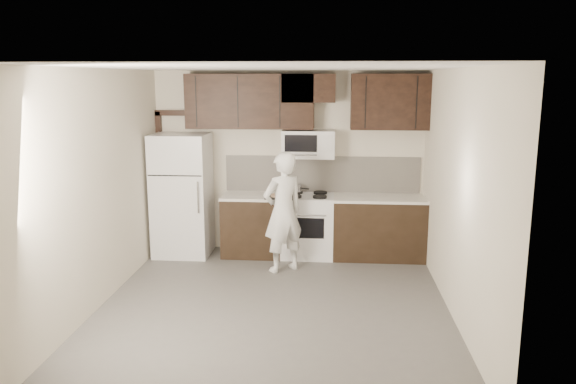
# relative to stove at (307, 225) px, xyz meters

# --- Properties ---
(floor) EXTENTS (4.50, 4.50, 0.00)m
(floor) POSITION_rel_stove_xyz_m (-0.30, -1.94, -0.46)
(floor) COLOR #555350
(floor) RESTS_ON ground
(back_wall) EXTENTS (4.00, 0.00, 4.00)m
(back_wall) POSITION_rel_stove_xyz_m (-0.30, 0.31, 0.89)
(back_wall) COLOR beige
(back_wall) RESTS_ON ground
(ceiling) EXTENTS (4.50, 4.50, 0.00)m
(ceiling) POSITION_rel_stove_xyz_m (-0.30, -1.94, 2.24)
(ceiling) COLOR white
(ceiling) RESTS_ON back_wall
(counter_run) EXTENTS (2.95, 0.64, 0.91)m
(counter_run) POSITION_rel_stove_xyz_m (0.30, 0.00, -0.00)
(counter_run) COLOR black
(counter_run) RESTS_ON floor
(stove) EXTENTS (0.76, 0.66, 0.94)m
(stove) POSITION_rel_stove_xyz_m (0.00, 0.00, 0.00)
(stove) COLOR silver
(stove) RESTS_ON floor
(backsplash) EXTENTS (2.90, 0.02, 0.54)m
(backsplash) POSITION_rel_stove_xyz_m (0.20, 0.30, 0.72)
(backsplash) COLOR beige
(backsplash) RESTS_ON counter_run
(upper_cabinets) EXTENTS (3.48, 0.35, 0.78)m
(upper_cabinets) POSITION_rel_stove_xyz_m (-0.09, 0.14, 1.82)
(upper_cabinets) COLOR black
(upper_cabinets) RESTS_ON back_wall
(microwave) EXTENTS (0.76, 0.42, 0.40)m
(microwave) POSITION_rel_stove_xyz_m (-0.00, 0.12, 1.19)
(microwave) COLOR silver
(microwave) RESTS_ON upper_cabinets
(refrigerator) EXTENTS (0.80, 0.76, 1.80)m
(refrigerator) POSITION_rel_stove_xyz_m (-1.85, -0.05, 0.44)
(refrigerator) COLOR silver
(refrigerator) RESTS_ON floor
(door_trim) EXTENTS (0.50, 0.08, 2.12)m
(door_trim) POSITION_rel_stove_xyz_m (-2.22, 0.27, 0.79)
(door_trim) COLOR black
(door_trim) RESTS_ON floor
(saucepan) EXTENTS (0.28, 0.18, 0.16)m
(saucepan) POSITION_rel_stove_xyz_m (-0.18, 0.15, 0.52)
(saucepan) COLOR silver
(saucepan) RESTS_ON stove
(baking_tray) EXTENTS (0.44, 0.33, 0.02)m
(baking_tray) POSITION_rel_stove_xyz_m (-0.38, -0.17, 0.46)
(baking_tray) COLOR black
(baking_tray) RESTS_ON counter_run
(pizza) EXTENTS (0.30, 0.30, 0.02)m
(pizza) POSITION_rel_stove_xyz_m (-0.38, -0.17, 0.48)
(pizza) COLOR beige
(pizza) RESTS_ON baking_tray
(person) EXTENTS (0.71, 0.68, 1.64)m
(person) POSITION_rel_stove_xyz_m (-0.30, -0.69, 0.36)
(person) COLOR white
(person) RESTS_ON floor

